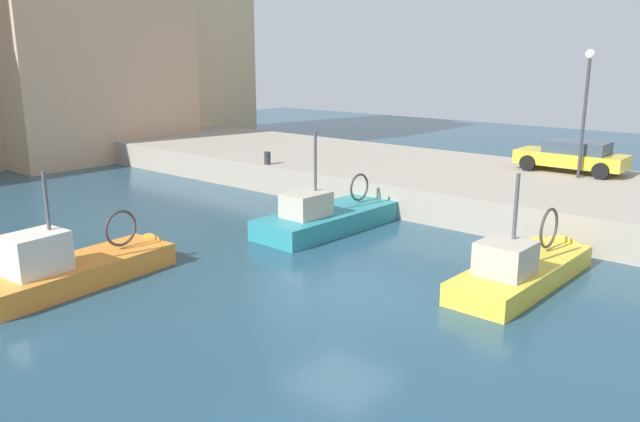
{
  "coord_description": "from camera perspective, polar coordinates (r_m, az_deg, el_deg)",
  "views": [
    {
      "loc": [
        -11.78,
        -9.26,
        5.88
      ],
      "look_at": [
        2.47,
        2.85,
        1.2
      ],
      "focal_mm": 35.43,
      "sensor_mm": 36.0,
      "label": 1
    }
  ],
  "objects": [
    {
      "name": "quay_streetlamp",
      "position": [
        26.06,
        22.94,
        9.83
      ],
      "size": [
        0.36,
        0.36,
        4.83
      ],
      "color": "#38383D",
      "rests_on": "quay_wall"
    },
    {
      "name": "water_surface",
      "position": [
        16.1,
        2.06,
        -7.38
      ],
      "size": [
        80.0,
        80.0,
        0.0
      ],
      "primitive_type": "plane",
      "color": "navy",
      "rests_on": "ground"
    },
    {
      "name": "quay_wall",
      "position": [
        25.6,
        18.27,
        1.43
      ],
      "size": [
        9.0,
        56.0,
        1.2
      ],
      "primitive_type": "cube",
      "color": "#9E9384",
      "rests_on": "ground"
    },
    {
      "name": "fishing_boat_yellow",
      "position": [
        17.76,
        18.22,
        -5.61
      ],
      "size": [
        6.3,
        2.0,
        3.8
      ],
      "color": "gold",
      "rests_on": "ground"
    },
    {
      "name": "mooring_bollard_north",
      "position": [
        27.5,
        -4.78,
        4.79
      ],
      "size": [
        0.28,
        0.28,
        0.55
      ],
      "primitive_type": "cylinder",
      "color": "#2D2D33",
      "rests_on": "quay_wall"
    },
    {
      "name": "fishing_boat_orange",
      "position": [
        18.0,
        -20.2,
        -5.44
      ],
      "size": [
        6.09,
        2.14,
        3.88
      ],
      "color": "orange",
      "rests_on": "ground"
    },
    {
      "name": "parked_car_yellow",
      "position": [
        27.49,
        21.84,
        4.65
      ],
      "size": [
        1.88,
        4.22,
        1.28
      ],
      "color": "gold",
      "rests_on": "quay_wall"
    },
    {
      "name": "fishing_boat_teal",
      "position": [
        22.07,
        1.55,
        -1.13
      ],
      "size": [
        6.57,
        2.44,
        4.34
      ],
      "color": "teal",
      "rests_on": "ground"
    }
  ]
}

